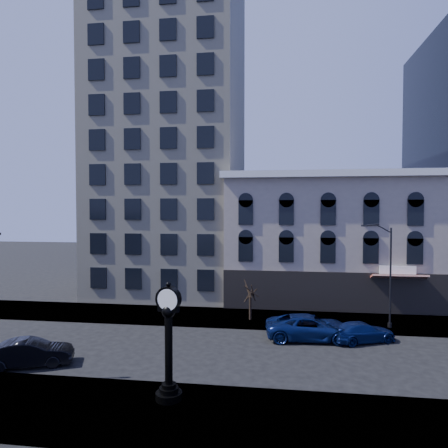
# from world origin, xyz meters

# --- Properties ---
(ground) EXTENTS (160.00, 160.00, 0.00)m
(ground) POSITION_xyz_m (0.00, 0.00, 0.00)
(ground) COLOR black
(ground) RESTS_ON ground
(sidewalk_far) EXTENTS (160.00, 6.00, 0.12)m
(sidewalk_far) POSITION_xyz_m (0.00, 8.00, 0.06)
(sidewalk_far) COLOR gray
(sidewalk_far) RESTS_ON ground
(sidewalk_near) EXTENTS (160.00, 6.00, 0.12)m
(sidewalk_near) POSITION_xyz_m (0.00, -8.00, 0.06)
(sidewalk_near) COLOR gray
(sidewalk_near) RESTS_ON ground
(cream_tower) EXTENTS (15.90, 15.40, 42.50)m
(cream_tower) POSITION_xyz_m (-6.11, 18.88, 19.32)
(cream_tower) COLOR beige
(cream_tower) RESTS_ON ground
(victorian_row) EXTENTS (22.60, 11.19, 12.50)m
(victorian_row) POSITION_xyz_m (12.00, 15.89, 6.00)
(victorian_row) COLOR #A59787
(victorian_row) RESTS_ON ground
(street_clock) EXTENTS (1.26, 1.26, 5.55)m
(street_clock) POSITION_xyz_m (0.89, -6.81, 2.63)
(street_clock) COLOR black
(street_clock) RESTS_ON sidewalk_near
(street_lamp_far) EXTENTS (2.06, 0.55, 8.01)m
(street_lamp_far) POSITION_xyz_m (13.75, 6.78, 6.16)
(street_lamp_far) COLOR black
(street_lamp_far) RESTS_ON sidewalk_far
(bare_tree_far) EXTENTS (2.01, 2.01, 3.44)m
(bare_tree_far) POSITION_xyz_m (3.68, 7.39, 2.71)
(bare_tree_far) COLOR black
(bare_tree_far) RESTS_ON sidewalk_far
(car_near_b) EXTENTS (4.99, 3.34, 1.56)m
(car_near_b) POSITION_xyz_m (-8.24, -3.77, 0.78)
(car_near_b) COLOR black
(car_near_b) RESTS_ON ground
(car_far_a) EXTENTS (6.27, 3.21, 1.69)m
(car_far_a) POSITION_xyz_m (8.13, 3.33, 0.85)
(car_far_a) COLOR #0C194C
(car_far_a) RESTS_ON ground
(car_far_b) EXTENTS (4.98, 3.56, 1.34)m
(car_far_b) POSITION_xyz_m (11.64, 3.34, 0.67)
(car_far_b) COLOR #0C194C
(car_far_b) RESTS_ON ground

